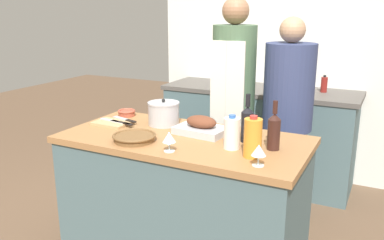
{
  "coord_description": "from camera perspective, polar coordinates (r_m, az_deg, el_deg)",
  "views": [
    {
      "loc": [
        1.12,
        -2.11,
        1.65
      ],
      "look_at": [
        0.0,
        0.11,
        0.96
      ],
      "focal_mm": 38.0,
      "sensor_mm": 36.0,
      "label": 1
    }
  ],
  "objects": [
    {
      "name": "person_cook_aproned",
      "position": [
        3.17,
        5.78,
        2.87
      ],
      "size": [
        0.33,
        0.34,
        1.73
      ],
      "rotation": [
        0.0,
        0.0,
        0.06
      ],
      "color": "beige",
      "rests_on": "ground_plane"
    },
    {
      "name": "stock_pot",
      "position": [
        2.76,
        -4.0,
        0.93
      ],
      "size": [
        0.22,
        0.22,
        0.18
      ],
      "color": "#B7B7BC",
      "rests_on": "kitchen_island"
    },
    {
      "name": "wine_bottle_dark",
      "position": [
        2.41,
        7.75,
        -0.44
      ],
      "size": [
        0.07,
        0.07,
        0.29
      ],
      "color": "black",
      "rests_on": "kitchen_island"
    },
    {
      "name": "condiment_bottle_tall",
      "position": [
        3.83,
        18.05,
        4.76
      ],
      "size": [
        0.06,
        0.06,
        0.15
      ],
      "color": "maroon",
      "rests_on": "back_counter"
    },
    {
      "name": "knife_paring",
      "position": [
        2.78,
        -9.72,
        -0.4
      ],
      "size": [
        0.19,
        0.06,
        0.01
      ],
      "color": "#B7B7BC",
      "rests_on": "cutting_board"
    },
    {
      "name": "person_cook_guest",
      "position": [
        3.14,
        13.21,
        0.69
      ],
      "size": [
        0.37,
        0.37,
        1.59
      ],
      "rotation": [
        0.0,
        0.0,
        0.26
      ],
      "color": "beige",
      "rests_on": "ground_plane"
    },
    {
      "name": "back_counter",
      "position": [
        4.0,
        9.22,
        -2.06
      ],
      "size": [
        1.82,
        0.6,
        0.92
      ],
      "color": "#4C666B",
      "rests_on": "ground_plane"
    },
    {
      "name": "mixing_bowl",
      "position": [
        3.03,
        -9.17,
        1.03
      ],
      "size": [
        0.13,
        0.13,
        0.05
      ],
      "color": "#A84C38",
      "rests_on": "kitchen_island"
    },
    {
      "name": "knife_chef",
      "position": [
        2.82,
        -10.57,
        -0.21
      ],
      "size": [
        0.27,
        0.07,
        0.01
      ],
      "color": "#B7B7BC",
      "rests_on": "cutting_board"
    },
    {
      "name": "kitchen_island",
      "position": [
        2.68,
        -1.11,
        -11.37
      ],
      "size": [
        1.52,
        0.76,
        0.88
      ],
      "color": "#4C666B",
      "rests_on": "ground_plane"
    },
    {
      "name": "back_wall",
      "position": [
        4.18,
        11.18,
        9.96
      ],
      "size": [
        2.32,
        0.1,
        2.55
      ],
      "color": "silver",
      "rests_on": "ground_plane"
    },
    {
      "name": "knife_bread",
      "position": [
        2.86,
        -9.34,
        0.08
      ],
      "size": [
        0.23,
        0.09,
        0.01
      ],
      "color": "#B7B7BC",
      "rests_on": "cutting_board"
    },
    {
      "name": "wine_glass_left",
      "position": [
        2.06,
        9.35,
        -4.28
      ],
      "size": [
        0.08,
        0.08,
        0.11
      ],
      "color": "silver",
      "rests_on": "kitchen_island"
    },
    {
      "name": "cutting_board",
      "position": [
        2.83,
        -11.16,
        -0.42
      ],
      "size": [
        0.25,
        0.18,
        0.02
      ],
      "color": "tan",
      "rests_on": "kitchen_island"
    },
    {
      "name": "milk_jug",
      "position": [
        2.29,
        5.62,
        -1.83
      ],
      "size": [
        0.09,
        0.09,
        0.2
      ],
      "color": "white",
      "rests_on": "kitchen_island"
    },
    {
      "name": "wine_glass_right",
      "position": [
        2.24,
        -3.23,
        -2.5
      ],
      "size": [
        0.08,
        0.08,
        0.11
      ],
      "color": "silver",
      "rests_on": "kitchen_island"
    },
    {
      "name": "wicker_basket",
      "position": [
        2.45,
        -8.1,
        -2.41
      ],
      "size": [
        0.26,
        0.26,
        0.04
      ],
      "color": "brown",
      "rests_on": "kitchen_island"
    },
    {
      "name": "juice_jug",
      "position": [
        2.17,
        8.53,
        -2.48
      ],
      "size": [
        0.1,
        0.1,
        0.23
      ],
      "color": "orange",
      "rests_on": "kitchen_island"
    },
    {
      "name": "condiment_bottle_short",
      "position": [
        3.83,
        7.16,
        5.72
      ],
      "size": [
        0.06,
        0.06,
        0.2
      ],
      "color": "#B28E2D",
      "rests_on": "back_counter"
    },
    {
      "name": "wine_bottle_green",
      "position": [
        2.3,
        11.43,
        -1.46
      ],
      "size": [
        0.07,
        0.07,
        0.28
      ],
      "color": "#381E19",
      "rests_on": "kitchen_island"
    },
    {
      "name": "roasting_pan",
      "position": [
        2.56,
        1.31,
        -0.96
      ],
      "size": [
        0.33,
        0.25,
        0.12
      ],
      "color": "#BCBCC1",
      "rests_on": "kitchen_island"
    }
  ]
}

